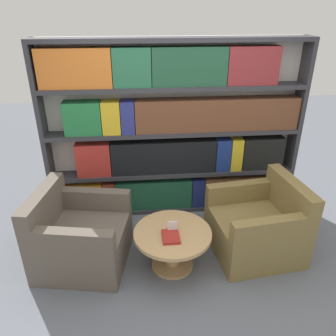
{
  "coord_description": "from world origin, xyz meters",
  "views": [
    {
      "loc": [
        -0.43,
        -2.52,
        2.46
      ],
      "look_at": [
        -0.13,
        0.59,
        0.91
      ],
      "focal_mm": 35.0,
      "sensor_mm": 36.0,
      "label": 1
    }
  ],
  "objects": [
    {
      "name": "ground_plane",
      "position": [
        0.0,
        0.0,
        0.0
      ],
      "size": [
        14.0,
        14.0,
        0.0
      ],
      "primitive_type": "plane",
      "color": "slate"
    },
    {
      "name": "bookshelf",
      "position": [
        0.01,
        1.24,
        1.06
      ],
      "size": [
        3.11,
        0.3,
        2.17
      ],
      "color": "silver",
      "rests_on": "ground_plane"
    },
    {
      "name": "stray_book",
      "position": [
        -0.16,
        0.02,
        0.45
      ],
      "size": [
        0.17,
        0.22,
        0.03
      ],
      "color": "maroon",
      "rests_on": "coffee_table"
    },
    {
      "name": "armchair_left",
      "position": [
        -1.09,
        0.28,
        0.3
      ],
      "size": [
        1.02,
        0.99,
        0.83
      ],
      "rotation": [
        0.0,
        0.0,
        1.39
      ],
      "color": "brown",
      "rests_on": "ground_plane"
    },
    {
      "name": "table_sign",
      "position": [
        -0.13,
        0.11,
        0.49
      ],
      "size": [
        0.1,
        0.06,
        0.13
      ],
      "color": "black",
      "rests_on": "coffee_table"
    },
    {
      "name": "coffee_table",
      "position": [
        -0.13,
        0.11,
        0.31
      ],
      "size": [
        0.79,
        0.79,
        0.43
      ],
      "color": "tan",
      "rests_on": "ground_plane"
    },
    {
      "name": "armchair_right",
      "position": [
        0.82,
        0.28,
        0.3
      ],
      "size": [
        0.97,
        0.95,
        0.83
      ],
      "rotation": [
        0.0,
        0.0,
        -1.45
      ],
      "color": "olive",
      "rests_on": "ground_plane"
    }
  ]
}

